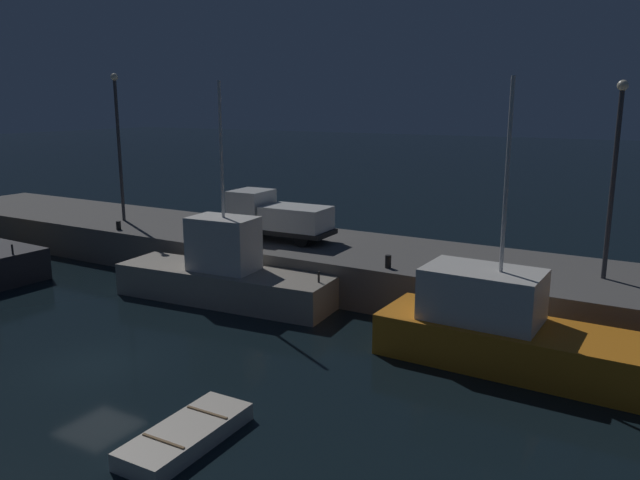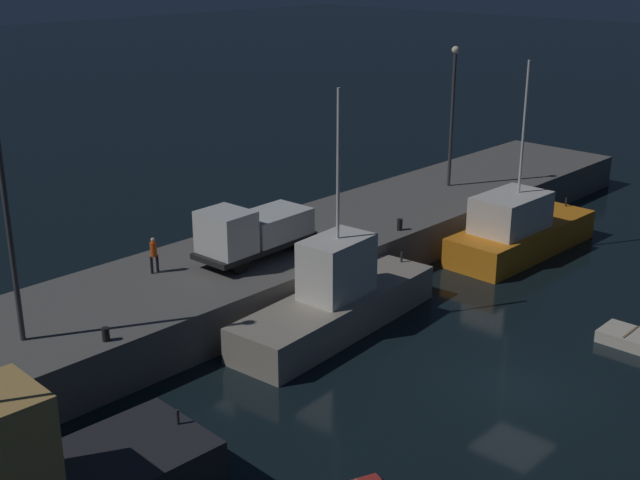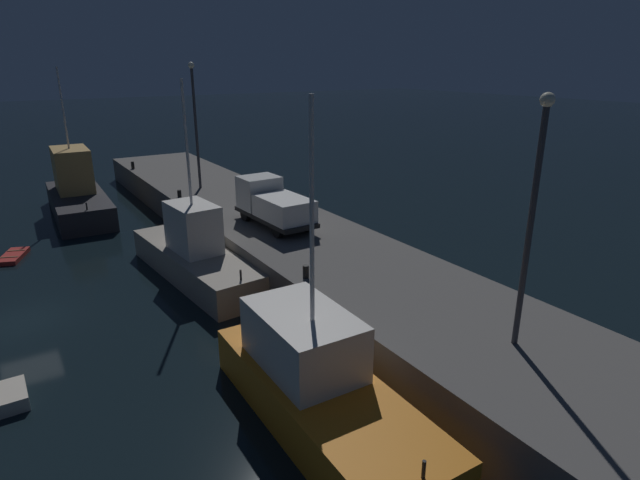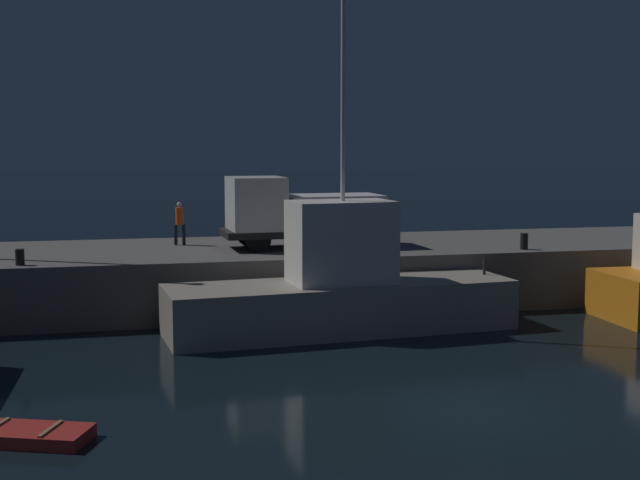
% 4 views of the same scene
% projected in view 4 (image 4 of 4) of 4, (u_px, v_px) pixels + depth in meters
% --- Properties ---
extents(ground_plane, '(320.00, 320.00, 0.00)m').
position_uv_depth(ground_plane, '(468.00, 411.00, 19.04)').
color(ground_plane, black).
extents(pier_quay, '(58.15, 7.50, 2.08)m').
position_uv_depth(pier_quay, '(324.00, 272.00, 32.38)').
color(pier_quay, '#5B5956').
rests_on(pier_quay, ground).
extents(fishing_trawler_red, '(11.15, 3.87, 10.36)m').
position_uv_depth(fishing_trawler_red, '(341.00, 291.00, 26.91)').
color(fishing_trawler_red, gray).
rests_on(fishing_trawler_red, ground).
extents(rowboat_blue_far, '(2.83, 1.98, 0.30)m').
position_uv_depth(rowboat_blue_far, '(24.00, 435.00, 17.08)').
color(rowboat_blue_far, '#B22823').
rests_on(rowboat_blue_far, ground).
extents(utility_truck, '(6.07, 2.45, 2.60)m').
position_uv_depth(utility_truck, '(299.00, 212.00, 31.35)').
color(utility_truck, black).
rests_on(utility_truck, pier_quay).
extents(dockworker, '(0.43, 0.30, 1.62)m').
position_uv_depth(dockworker, '(180.00, 221.00, 32.14)').
color(dockworker, black).
rests_on(dockworker, pier_quay).
extents(bollard_west, '(0.28, 0.28, 0.51)m').
position_uv_depth(bollard_west, '(20.00, 257.00, 26.90)').
color(bollard_west, black).
rests_on(bollard_west, pier_quay).
extents(bollard_east, '(0.28, 0.28, 0.59)m').
position_uv_depth(bollard_east, '(524.00, 241.00, 30.86)').
color(bollard_east, black).
rests_on(bollard_east, pier_quay).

